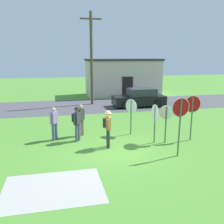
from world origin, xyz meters
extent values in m
plane|color=#518E33|center=(0.00, 0.00, 0.00)|extent=(80.00, 80.00, 0.00)
cube|color=#4C4C51|center=(0.00, 10.82, 0.00)|extent=(60.00, 6.40, 0.01)
cube|color=#ADAAA3|center=(-2.63, -2.68, 0.00)|extent=(3.20, 2.40, 0.01)
cube|color=beige|center=(4.70, 16.10, 1.82)|extent=(7.59, 3.64, 3.64)
cube|color=#383333|center=(4.70, 16.10, 3.74)|extent=(7.79, 3.84, 0.20)
cube|color=black|center=(4.70, 14.25, 1.05)|extent=(1.10, 0.08, 2.10)
cylinder|color=brown|center=(0.71, 11.51, 3.86)|extent=(0.24, 0.24, 7.72)
cube|color=brown|center=(0.71, 11.51, 7.12)|extent=(1.80, 0.12, 0.12)
cube|color=black|center=(4.37, 9.65, 0.53)|extent=(4.30, 1.81, 0.76)
cube|color=#2D333D|center=(4.62, 9.65, 1.21)|extent=(2.24, 1.54, 0.60)
cylinder|color=black|center=(3.03, 8.75, 0.32)|extent=(0.64, 0.22, 0.64)
cylinder|color=black|center=(3.04, 10.55, 0.32)|extent=(0.64, 0.22, 0.64)
cylinder|color=black|center=(5.70, 8.74, 0.32)|extent=(0.64, 0.22, 0.64)
cylinder|color=black|center=(5.70, 10.54, 0.32)|extent=(0.64, 0.22, 0.64)
cylinder|color=#51664C|center=(2.73, 0.66, 0.91)|extent=(0.11, 0.17, 1.82)
cylinder|color=white|center=(2.73, 0.66, 1.53)|extent=(0.68, 0.23, 0.70)
cylinder|color=#B70F14|center=(2.74, 0.67, 1.53)|extent=(0.63, 0.22, 0.64)
cylinder|color=#51664C|center=(2.56, -1.05, 1.23)|extent=(0.08, 0.14, 2.46)
cylinder|color=white|center=(2.56, -1.05, 2.12)|extent=(0.82, 0.10, 0.82)
cylinder|color=#B70F14|center=(2.57, -1.06, 2.12)|extent=(0.76, 0.10, 0.76)
cylinder|color=#51664C|center=(1.49, 2.35, 0.94)|extent=(0.10, 0.10, 1.87)
cylinder|color=white|center=(1.49, 2.35, 1.56)|extent=(0.43, 0.63, 0.76)
cylinder|color=#B70F14|center=(1.50, 2.36, 1.56)|extent=(0.40, 0.59, 0.70)
cylinder|color=#51664C|center=(4.16, 0.77, 1.10)|extent=(0.08, 0.08, 2.21)
cylinder|color=white|center=(4.16, 0.77, 1.85)|extent=(0.86, 0.09, 0.86)
cylinder|color=#B70F14|center=(4.16, 0.76, 1.85)|extent=(0.80, 0.09, 0.80)
cylinder|color=#51664C|center=(2.21, 0.77, 0.92)|extent=(0.07, 0.07, 1.84)
cylinder|color=white|center=(2.21, 0.77, 1.48)|extent=(0.03, 0.87, 0.87)
cylinder|color=#B70F14|center=(2.22, 0.77, 1.48)|extent=(0.03, 0.80, 0.80)
cylinder|color=#4C5670|center=(-2.47, 2.34, 0.44)|extent=(0.14, 0.14, 0.88)
cylinder|color=#4C5670|center=(-2.61, 2.18, 0.44)|extent=(0.14, 0.14, 0.88)
cube|color=#9E7AB2|center=(-2.54, 2.26, 1.17)|extent=(0.40, 0.42, 0.58)
cylinder|color=#9E7AB2|center=(-2.38, 2.44, 1.15)|extent=(0.09, 0.09, 0.52)
cylinder|color=#9E7AB2|center=(-2.70, 2.08, 1.15)|extent=(0.09, 0.09, 0.52)
sphere|color=beige|center=(-2.54, 2.26, 1.58)|extent=(0.21, 0.21, 0.21)
cylinder|color=#2D2D33|center=(-0.11, 0.75, 0.44)|extent=(0.14, 0.14, 0.88)
cylinder|color=#2D2D33|center=(-0.14, 0.53, 0.44)|extent=(0.14, 0.14, 0.88)
cube|color=#B27533|center=(-0.13, 0.64, 1.17)|extent=(0.26, 0.38, 0.58)
cylinder|color=#B27533|center=(-0.10, 0.87, 1.15)|extent=(0.09, 0.09, 0.52)
cylinder|color=#B27533|center=(-0.15, 0.40, 1.15)|extent=(0.09, 0.09, 0.52)
sphere|color=beige|center=(-0.13, 0.64, 1.58)|extent=(0.21, 0.21, 0.21)
cylinder|color=beige|center=(-0.13, 0.64, 1.64)|extent=(0.31, 0.31, 0.02)
cylinder|color=beige|center=(-0.13, 0.64, 1.69)|extent=(0.19, 0.19, 0.09)
cube|color=#232328|center=(-0.29, 0.66, 1.19)|extent=(0.17, 0.27, 0.40)
cylinder|color=#7A6B56|center=(-1.09, 2.75, 0.44)|extent=(0.14, 0.14, 0.88)
cylinder|color=#7A6B56|center=(-1.24, 2.59, 0.44)|extent=(0.14, 0.14, 0.88)
cube|color=#333338|center=(-1.16, 2.67, 1.17)|extent=(0.41, 0.41, 0.58)
cylinder|color=#333338|center=(-0.99, 2.84, 1.15)|extent=(0.09, 0.09, 0.52)
cylinder|color=#333338|center=(-1.33, 2.50, 1.15)|extent=(0.09, 0.09, 0.52)
sphere|color=tan|center=(-1.16, 2.67, 1.58)|extent=(0.21, 0.21, 0.21)
cylinder|color=#4C5670|center=(-1.36, 1.95, 0.44)|extent=(0.14, 0.14, 0.88)
cylinder|color=#4C5670|center=(-1.49, 1.77, 0.44)|extent=(0.14, 0.14, 0.88)
cube|color=#333338|center=(-1.43, 1.86, 1.17)|extent=(0.39, 0.42, 0.58)
cylinder|color=#333338|center=(-1.28, 2.05, 1.15)|extent=(0.09, 0.09, 0.52)
cylinder|color=#333338|center=(-1.57, 1.67, 1.15)|extent=(0.09, 0.09, 0.52)
sphere|color=brown|center=(-1.43, 1.86, 1.58)|extent=(0.21, 0.21, 0.21)
cylinder|color=#333338|center=(-1.43, 1.86, 1.64)|extent=(0.31, 0.31, 0.02)
cylinder|color=#333338|center=(-1.43, 1.86, 1.69)|extent=(0.19, 0.19, 0.09)
cube|color=#232328|center=(-1.56, 1.96, 1.19)|extent=(0.27, 0.29, 0.40)
camera|label=1|loc=(-2.41, -10.39, 4.21)|focal=40.86mm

